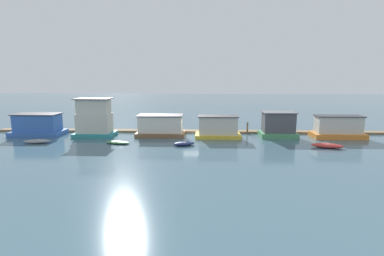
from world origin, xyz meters
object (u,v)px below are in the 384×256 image
object	(u,v)px
houseboat_orange	(338,128)
mooring_post_centre	(247,128)
houseboat_teal	(94,119)
houseboat_green	(278,125)
dinghy_grey	(37,141)
houseboat_blue	(38,125)
houseboat_brown	(161,126)
houseboat_yellow	(218,127)
dinghy_green	(118,142)
dinghy_navy	(184,144)
dinghy_red	(327,146)

from	to	relation	value
houseboat_orange	mooring_post_centre	xyz separation A→B (m)	(-12.12, 2.16, -0.51)
houseboat_teal	houseboat_green	distance (m)	25.86
dinghy_grey	mooring_post_centre	size ratio (longest dim) A/B	1.93
houseboat_blue	houseboat_brown	world-z (taller)	houseboat_blue
houseboat_yellow	dinghy_green	world-z (taller)	houseboat_yellow
dinghy_grey	dinghy_navy	bearing A→B (deg)	-1.35
houseboat_yellow	houseboat_brown	bearing A→B (deg)	175.16
houseboat_teal	mooring_post_centre	world-z (taller)	houseboat_teal
dinghy_grey	dinghy_navy	distance (m)	18.75
houseboat_green	dinghy_navy	distance (m)	14.19
houseboat_yellow	mooring_post_centre	xyz separation A→B (m)	(4.43, 2.54, -0.52)
houseboat_green	dinghy_navy	xyz separation A→B (m)	(-12.83, -5.90, -1.39)
houseboat_brown	houseboat_blue	bearing A→B (deg)	-179.29
houseboat_blue	dinghy_grey	size ratio (longest dim) A/B	2.09
dinghy_navy	houseboat_blue	bearing A→B (deg)	165.29
dinghy_navy	mooring_post_centre	world-z (taller)	mooring_post_centre
houseboat_yellow	dinghy_red	xyz separation A→B (m)	(12.77, -5.69, -1.12)
houseboat_yellow	houseboat_teal	bearing A→B (deg)	179.68
houseboat_blue	houseboat_orange	bearing A→B (deg)	-0.12
houseboat_green	dinghy_red	xyz separation A→B (m)	(4.33, -6.42, -1.37)
houseboat_green	houseboat_teal	bearing A→B (deg)	-178.59
houseboat_teal	mooring_post_centre	distance (m)	22.02
houseboat_brown	dinghy_green	size ratio (longest dim) A/B	1.98
dinghy_navy	dinghy_green	bearing A→B (deg)	175.60
houseboat_green	dinghy_red	size ratio (longest dim) A/B	1.33
dinghy_grey	houseboat_brown	bearing A→B (deg)	19.80
houseboat_brown	houseboat_orange	xyz separation A→B (m)	(24.66, -0.31, -0.03)
houseboat_orange	dinghy_red	bearing A→B (deg)	-121.93
houseboat_yellow	houseboat_orange	distance (m)	16.55
houseboat_brown	houseboat_orange	distance (m)	24.66
houseboat_blue	mooring_post_centre	distance (m)	30.35
houseboat_teal	houseboat_green	bearing A→B (deg)	1.41
dinghy_navy	houseboat_teal	bearing A→B (deg)	157.98
houseboat_orange	dinghy_grey	bearing A→B (deg)	-172.67
houseboat_green	dinghy_red	world-z (taller)	houseboat_green
dinghy_grey	dinghy_red	xyz separation A→B (m)	(35.90, -0.96, 0.02)
houseboat_green	mooring_post_centre	distance (m)	4.46
dinghy_grey	dinghy_navy	world-z (taller)	dinghy_grey
houseboat_orange	dinghy_navy	world-z (taller)	houseboat_orange
houseboat_teal	houseboat_brown	distance (m)	9.37
houseboat_yellow	houseboat_green	world-z (taller)	houseboat_green
houseboat_orange	dinghy_green	xyz separation A→B (m)	(-29.36, -4.90, -1.22)
houseboat_green	houseboat_orange	distance (m)	8.12
houseboat_yellow	mooring_post_centre	size ratio (longest dim) A/B	3.54
dinghy_navy	mooring_post_centre	size ratio (longest dim) A/B	1.62
dinghy_navy	mooring_post_centre	bearing A→B (deg)	41.14
houseboat_yellow	mooring_post_centre	distance (m)	5.13
houseboat_blue	mooring_post_centre	bearing A→B (deg)	3.91
houseboat_orange	dinghy_navy	distance (m)	21.69
houseboat_yellow	dinghy_grey	distance (m)	23.64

